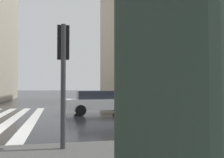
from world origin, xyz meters
TOP-DOWN VIEW (x-y plane):
  - haussmann_block_corner at (19.75, -20.09)m, footprint 15.71×23.62m
  - billboard_column at (-7.76, -3.23)m, footprint 1.22×1.22m
  - traffic_signal_post at (-3.54, -2.27)m, footprint 0.44×0.30m
  - car_white at (5.50, -4.66)m, footprint 1.85×4.10m

SIDE VIEW (x-z plane):
  - car_white at x=5.50m, z-range 0.05..1.46m
  - billboard_column at x=-7.76m, z-range 0.19..3.82m
  - traffic_signal_post at x=-3.54m, z-range 0.83..3.87m
  - haussmann_block_corner at x=19.75m, z-range -0.19..17.99m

